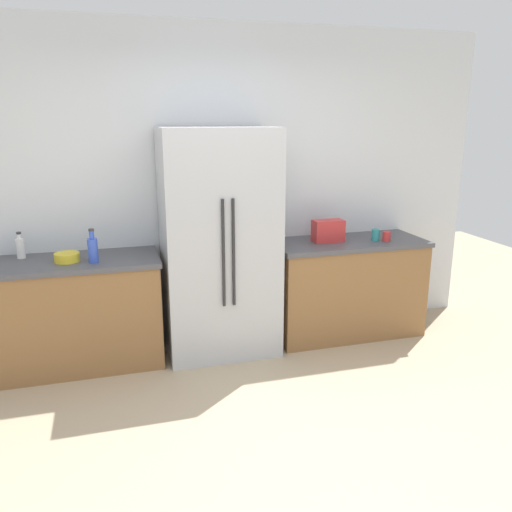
{
  "coord_description": "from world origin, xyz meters",
  "views": [
    {
      "loc": [
        -0.86,
        -2.49,
        1.96
      ],
      "look_at": [
        0.0,
        0.49,
        1.12
      ],
      "focal_mm": 36.41,
      "sensor_mm": 36.0,
      "label": 1
    }
  ],
  "objects_px": {
    "bottle_b": "(93,249)",
    "cup_b": "(376,235)",
    "bowl_a": "(67,257)",
    "refrigerator": "(220,244)",
    "bottle_a": "(20,248)",
    "cup_a": "(387,236)",
    "toaster": "(328,231)"
  },
  "relations": [
    {
      "from": "bottle_b",
      "to": "cup_b",
      "type": "height_order",
      "value": "bottle_b"
    },
    {
      "from": "bottle_b",
      "to": "bowl_a",
      "type": "distance_m",
      "value": 0.22
    },
    {
      "from": "refrigerator",
      "to": "bottle_b",
      "type": "xyz_separation_m",
      "value": [
        -1.0,
        -0.09,
        0.05
      ]
    },
    {
      "from": "cup_b",
      "to": "bottle_a",
      "type": "bearing_deg",
      "value": 175.47
    },
    {
      "from": "bowl_a",
      "to": "bottle_b",
      "type": "bearing_deg",
      "value": -23.23
    },
    {
      "from": "refrigerator",
      "to": "bowl_a",
      "type": "distance_m",
      "value": 1.19
    },
    {
      "from": "bottle_b",
      "to": "cup_b",
      "type": "relative_size",
      "value": 2.54
    },
    {
      "from": "cup_b",
      "to": "bowl_a",
      "type": "bearing_deg",
      "value": 179.34
    },
    {
      "from": "cup_a",
      "to": "bowl_a",
      "type": "xyz_separation_m",
      "value": [
        -2.7,
        0.07,
        -0.01
      ]
    },
    {
      "from": "refrigerator",
      "to": "bottle_a",
      "type": "distance_m",
      "value": 1.56
    },
    {
      "from": "bottle_a",
      "to": "refrigerator",
      "type": "bearing_deg",
      "value": -7.36
    },
    {
      "from": "refrigerator",
      "to": "bottle_b",
      "type": "relative_size",
      "value": 7.18
    },
    {
      "from": "toaster",
      "to": "cup_a",
      "type": "height_order",
      "value": "toaster"
    },
    {
      "from": "refrigerator",
      "to": "bottle_a",
      "type": "bearing_deg",
      "value": 172.64
    },
    {
      "from": "cup_b",
      "to": "toaster",
      "type": "bearing_deg",
      "value": 168.32
    },
    {
      "from": "refrigerator",
      "to": "bowl_a",
      "type": "xyz_separation_m",
      "value": [
        -1.19,
        -0.01,
        -0.02
      ]
    },
    {
      "from": "refrigerator",
      "to": "toaster",
      "type": "xyz_separation_m",
      "value": [
        0.99,
        0.05,
        0.04
      ]
    },
    {
      "from": "bottle_b",
      "to": "cup_a",
      "type": "distance_m",
      "value": 2.5
    },
    {
      "from": "toaster",
      "to": "bottle_a",
      "type": "relative_size",
      "value": 1.3
    },
    {
      "from": "toaster",
      "to": "cup_a",
      "type": "bearing_deg",
      "value": -14.0
    },
    {
      "from": "refrigerator",
      "to": "cup_a",
      "type": "distance_m",
      "value": 1.51
    },
    {
      "from": "refrigerator",
      "to": "toaster",
      "type": "bearing_deg",
      "value": 3.0
    },
    {
      "from": "bottle_b",
      "to": "bowl_a",
      "type": "xyz_separation_m",
      "value": [
        -0.2,
        0.08,
        -0.07
      ]
    },
    {
      "from": "refrigerator",
      "to": "bowl_a",
      "type": "height_order",
      "value": "refrigerator"
    },
    {
      "from": "toaster",
      "to": "cup_b",
      "type": "height_order",
      "value": "toaster"
    },
    {
      "from": "cup_a",
      "to": "bowl_a",
      "type": "distance_m",
      "value": 2.7
    },
    {
      "from": "toaster",
      "to": "cup_a",
      "type": "distance_m",
      "value": 0.53
    },
    {
      "from": "toaster",
      "to": "bottle_b",
      "type": "xyz_separation_m",
      "value": [
        -1.99,
        -0.14,
        0.01
      ]
    },
    {
      "from": "toaster",
      "to": "bottle_b",
      "type": "height_order",
      "value": "bottle_b"
    },
    {
      "from": "bottle_a",
      "to": "bowl_a",
      "type": "distance_m",
      "value": 0.41
    },
    {
      "from": "refrigerator",
      "to": "bowl_a",
      "type": "relative_size",
      "value": 9.98
    },
    {
      "from": "toaster",
      "to": "refrigerator",
      "type": "bearing_deg",
      "value": -177.0
    }
  ]
}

